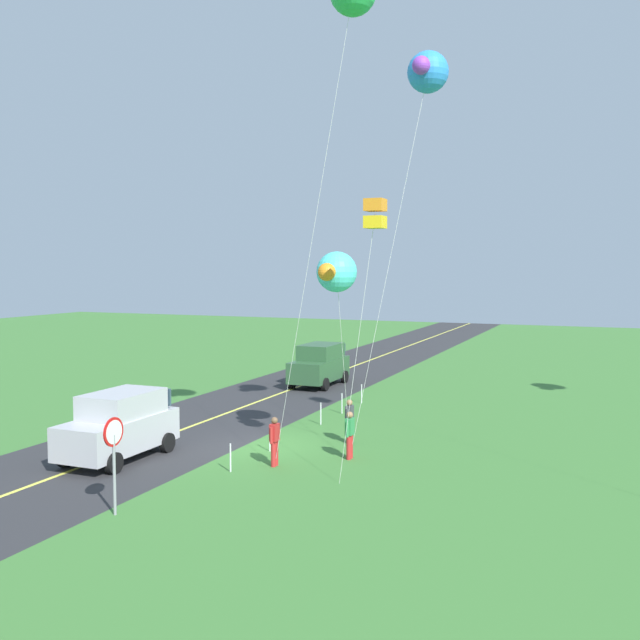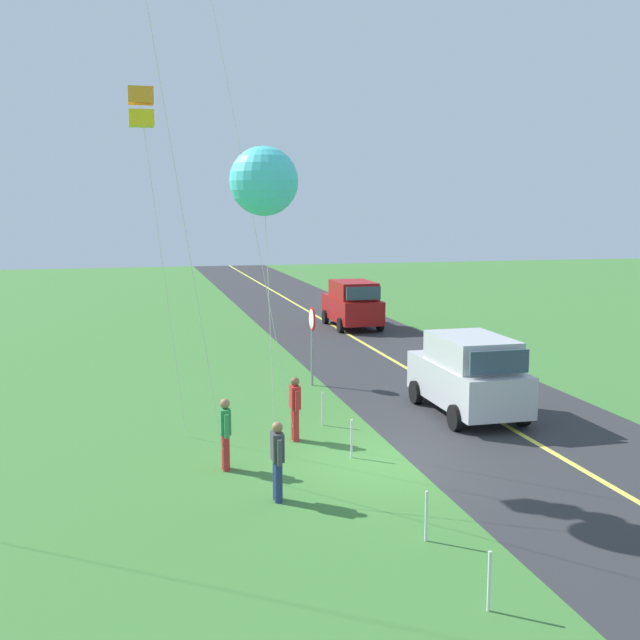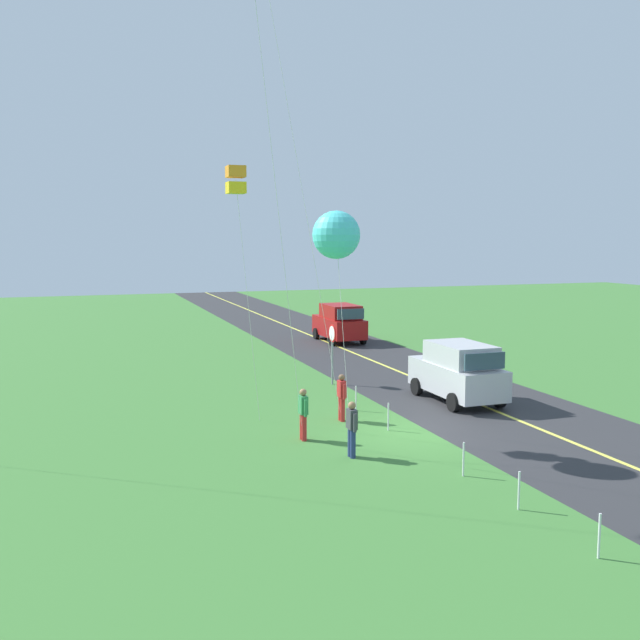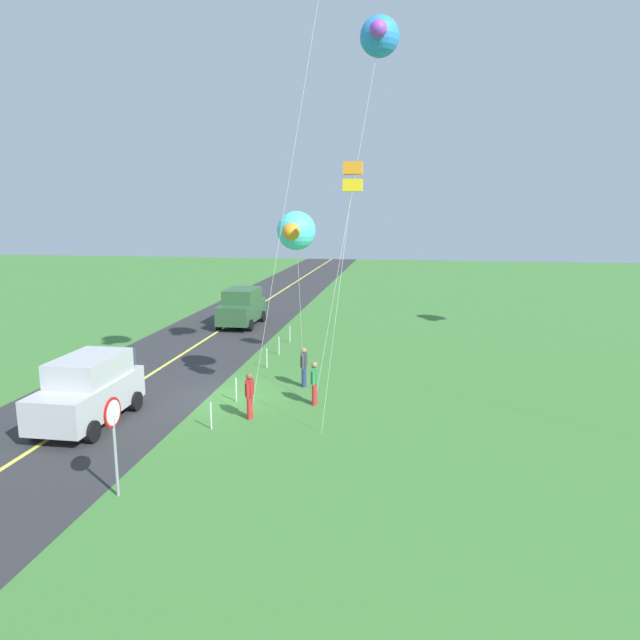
# 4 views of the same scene
# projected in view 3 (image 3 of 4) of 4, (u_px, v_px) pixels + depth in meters

# --- Properties ---
(ground_plane) EXTENTS (120.00, 120.00, 0.10)m
(ground_plane) POSITION_uv_depth(u_px,v_px,m) (416.00, 434.00, 22.39)
(ground_plane) COLOR #3D7533
(asphalt_road) EXTENTS (120.00, 7.00, 0.00)m
(asphalt_road) POSITION_uv_depth(u_px,v_px,m) (523.00, 422.00, 23.69)
(asphalt_road) COLOR #2D2D30
(asphalt_road) RESTS_ON ground
(road_centre_stripe) EXTENTS (120.00, 0.16, 0.00)m
(road_centre_stripe) POSITION_uv_depth(u_px,v_px,m) (523.00, 422.00, 23.69)
(road_centre_stripe) COLOR #E5E04C
(road_centre_stripe) RESTS_ON asphalt_road
(car_suv_foreground) EXTENTS (4.40, 2.12, 2.24)m
(car_suv_foreground) POSITION_uv_depth(u_px,v_px,m) (458.00, 371.00, 26.57)
(car_suv_foreground) COLOR #B7B7BC
(car_suv_foreground) RESTS_ON ground
(car_parked_east_far) EXTENTS (4.40, 2.12, 2.24)m
(car_parked_east_far) POSITION_uv_depth(u_px,v_px,m) (339.00, 323.00, 41.89)
(car_parked_east_far) COLOR maroon
(car_parked_east_far) RESTS_ON ground
(stop_sign) EXTENTS (0.76, 0.08, 2.56)m
(stop_sign) POSITION_uv_depth(u_px,v_px,m) (332.00, 342.00, 29.62)
(stop_sign) COLOR gray
(stop_sign) RESTS_ON ground
(person_adult_near) EXTENTS (0.58, 0.22, 1.60)m
(person_adult_near) POSITION_uv_depth(u_px,v_px,m) (342.00, 396.00, 23.77)
(person_adult_near) COLOR red
(person_adult_near) RESTS_ON ground
(person_adult_companion) EXTENTS (0.58, 0.22, 1.60)m
(person_adult_companion) POSITION_uv_depth(u_px,v_px,m) (352.00, 427.00, 19.82)
(person_adult_companion) COLOR navy
(person_adult_companion) RESTS_ON ground
(person_child_watcher) EXTENTS (0.58, 0.22, 1.60)m
(person_child_watcher) POSITION_uv_depth(u_px,v_px,m) (303.00, 412.00, 21.50)
(person_child_watcher) COLOR red
(person_child_watcher) RESTS_ON ground
(kite_blue_mid) EXTENTS (2.50, 1.40, 6.94)m
(kite_blue_mid) POSITION_uv_depth(u_px,v_px,m) (336.00, 235.00, 20.47)
(kite_blue_mid) COLOR silver
(kite_blue_mid) RESTS_ON ground
(kite_orange_near) EXTENTS (0.94, 1.15, 8.40)m
(kite_orange_near) POSITION_uv_depth(u_px,v_px,m) (236.00, 180.00, 22.11)
(kite_orange_near) COLOR silver
(kite_orange_near) RESTS_ON ground
(fence_post_0) EXTENTS (0.05, 0.05, 0.90)m
(fence_post_0) POSITION_uv_depth(u_px,v_px,m) (599.00, 536.00, 13.57)
(fence_post_0) COLOR silver
(fence_post_0) RESTS_ON ground
(fence_post_1) EXTENTS (0.05, 0.05, 0.90)m
(fence_post_1) POSITION_uv_depth(u_px,v_px,m) (519.00, 491.00, 16.01)
(fence_post_1) COLOR silver
(fence_post_1) RESTS_ON ground
(fence_post_2) EXTENTS (0.05, 0.05, 0.90)m
(fence_post_2) POSITION_uv_depth(u_px,v_px,m) (463.00, 459.00, 18.28)
(fence_post_2) COLOR silver
(fence_post_2) RESTS_ON ground
(fence_post_3) EXTENTS (0.05, 0.05, 0.90)m
(fence_post_3) POSITION_uv_depth(u_px,v_px,m) (388.00, 417.00, 22.63)
(fence_post_3) COLOR silver
(fence_post_3) RESTS_ON ground
(fence_post_4) EXTENTS (0.05, 0.05, 0.90)m
(fence_post_4) POSITION_uv_depth(u_px,v_px,m) (356.00, 398.00, 25.20)
(fence_post_4) COLOR silver
(fence_post_4) RESTS_ON ground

